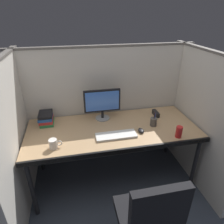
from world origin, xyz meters
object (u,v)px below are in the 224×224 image
Objects in this scene: computer_mouse at (141,131)px; pen_cup at (154,122)px; keyboard_main at (116,135)px; coffee_mug at (54,144)px; desk at (113,132)px; book_stack at (46,118)px; red_stapler at (156,113)px; soda_can at (179,132)px; monitor_center at (102,103)px.

computer_mouse is 0.21m from pen_cup.
coffee_mug is at bearing -173.67° from keyboard_main.
desk is 8.62× the size of book_stack.
desk is at bearing 177.08° from pen_cup.
pen_cup is at bearing -118.87° from red_stapler.
red_stapler is (1.22, 0.42, -0.02)m from coffee_mug.
soda_can reaches higher than red_stapler.
red_stapler is at bearing 46.80° from computer_mouse.
pen_cup reaches higher than book_stack.
keyboard_main is (-0.00, -0.15, 0.06)m from desk.
monitor_center is 0.69m from red_stapler.
book_stack is 1.75× the size of coffee_mug.
book_stack is at bearing 158.54° from computer_mouse.
monitor_center is (-0.08, 0.26, 0.27)m from desk.
book_stack is (-0.73, 0.27, 0.12)m from desk.
monitor_center is at bearing 106.65° from desk.
soda_can is at bearing -25.77° from computer_mouse.
computer_mouse reaches higher than keyboard_main.
coffee_mug is (-1.10, -0.20, -0.00)m from pen_cup.
desk is 0.38m from monitor_center.
keyboard_main is 0.69m from red_stapler.
book_stack is at bearing 166.07° from pen_cup.
monitor_center is at bearing 142.19° from soda_can.
desk is at bearing -73.35° from monitor_center.
desk is 0.16m from keyboard_main.
soda_can is 0.55× the size of book_stack.
monitor_center reaches higher than keyboard_main.
computer_mouse is at bearing 154.23° from soda_can.
keyboard_main is 2.56× the size of pen_cup.
book_stack reaches higher than red_stapler.
pen_cup is (0.54, -0.28, -0.17)m from monitor_center.
coffee_mug reaches higher than desk.
monitor_center is at bearing 40.67° from coffee_mug.
red_stapler reaches higher than desk.
soda_can is (0.63, -0.30, 0.11)m from desk.
computer_mouse is 0.76× the size of coffee_mug.
keyboard_main is 0.64m from coffee_mug.
red_stapler is at bearing -3.20° from book_stack.
book_stack reaches higher than soda_can.
pen_cup is at bearing -13.93° from book_stack.
desk is 15.08× the size of coffee_mug.
monitor_center is 0.67m from book_stack.
coffee_mug is (-0.63, -0.22, 0.10)m from desk.
coffee_mug is (-0.92, -0.09, 0.03)m from computer_mouse.
monitor_center reaches higher than desk.
pen_cup reaches higher than keyboard_main.
monitor_center is 0.63m from pen_cup.
book_stack is 0.51m from coffee_mug.
keyboard_main is 0.85m from book_stack.
keyboard_main is at bearing -30.08° from book_stack.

